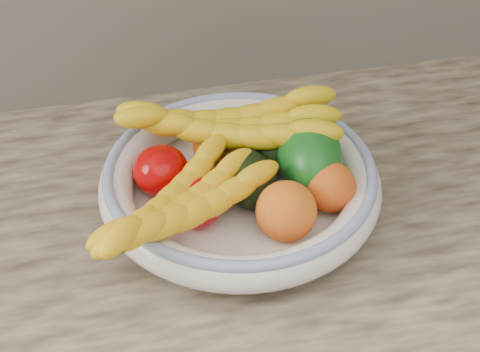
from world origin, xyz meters
The scene contains 12 objects.
fruit_bowl centered at (0.00, 1.66, 0.95)m, with size 0.39×0.39×0.08m.
clementine_back_left centered at (-0.03, 1.74, 0.95)m, with size 0.05×0.05×0.05m, color #F95905.
clementine_back_right centered at (0.01, 1.75, 0.95)m, with size 0.05×0.05×0.04m, color orange.
tomato_left centered at (-0.10, 1.69, 0.96)m, with size 0.08×0.08×0.07m, color #AC0203.
tomato_near_left centered at (-0.07, 1.62, 0.96)m, with size 0.07×0.07×0.07m, color #C20009.
avocado_center centered at (0.01, 1.65, 0.96)m, with size 0.07×0.10×0.07m, color black.
avocado_right centered at (0.07, 1.71, 0.96)m, with size 0.06×0.09×0.06m, color black.
green_mango centered at (0.10, 1.66, 0.98)m, with size 0.09×0.14×0.10m, color #0F5113.
peach_front centered at (0.04, 1.57, 0.97)m, with size 0.08×0.08×0.08m, color orange.
peach_right centered at (0.11, 1.60, 0.97)m, with size 0.07×0.07×0.07m, color orange.
banana_bunch_back centered at (0.00, 1.73, 0.99)m, with size 0.33×0.12×0.09m, color yellow, non-canonical shape.
banana_bunch_front centered at (-0.09, 1.59, 0.98)m, with size 0.30×0.12×0.08m, color yellow, non-canonical shape.
Camera 1 is at (-0.17, 0.91, 1.61)m, focal length 55.00 mm.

